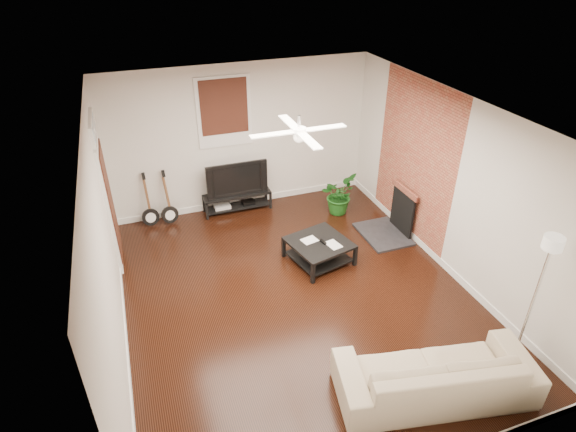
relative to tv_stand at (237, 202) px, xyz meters
The scene contains 14 objects.
room 3.04m from the tv_stand, 85.79° to the right, with size 5.01×6.01×2.81m.
brick_accent 3.45m from the tv_stand, 33.47° to the right, with size 0.02×2.20×2.80m, color #A34834.
fireplace 3.00m from the tv_stand, 36.51° to the right, with size 0.80×1.10×0.92m, color black.
window_back 1.78m from the tv_stand, 116.69° to the left, with size 1.00×0.06×1.30m, color black.
door_left 2.65m from the tv_stand, 158.69° to the right, with size 0.08×1.00×2.50m, color white.
tv_stand is the anchor object (origin of this frame).
tv 0.53m from the tv_stand, 90.00° to the left, with size 1.18×0.15×0.68m, color black.
coffee_table 2.27m from the tv_stand, 68.12° to the right, with size 0.90×0.90×0.38m, color black.
sofa 5.11m from the tv_stand, 77.77° to the right, with size 2.28×0.89×0.67m, color tan.
floor_lamp 5.50m from the tv_stand, 63.84° to the right, with size 0.31×0.31×1.86m, color silver, non-canonical shape.
potted_plant 1.98m from the tv_stand, 21.70° to the right, with size 0.69×0.60×0.76m, color #1A5719.
guitar_left 1.70m from the tv_stand, behind, with size 0.32×0.23×1.03m, color black, non-canonical shape.
guitar_right 1.36m from the tv_stand, behind, with size 0.32×0.23×1.03m, color black, non-canonical shape.
ceiling_fan 3.69m from the tv_stand, 85.79° to the right, with size 1.24×1.24×0.32m, color white, non-canonical shape.
Camera 1 is at (-2.00, -5.18, 4.67)m, focal length 29.39 mm.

